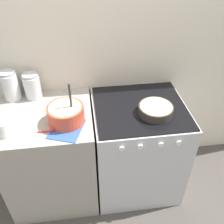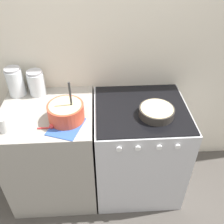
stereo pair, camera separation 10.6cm
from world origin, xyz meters
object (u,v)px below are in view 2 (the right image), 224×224
mixing_bowl (66,111)px  storage_jar_left (16,83)px  storage_jar_middle (37,84)px  tin_can (3,124)px  baking_pan (157,111)px  stove (138,149)px

mixing_bowl → storage_jar_left: mixing_bowl is taller
mixing_bowl → storage_jar_middle: mixing_bowl is taller
storage_jar_middle → tin_can: (-0.15, -0.45, -0.03)m
baking_pan → tin_can: 1.08m
baking_pan → storage_jar_left: bearing=162.2°
baking_pan → storage_jar_left: size_ratio=1.08×
storage_jar_left → tin_can: bearing=-88.1°
baking_pan → stove: bearing=134.1°
stove → storage_jar_left: (-1.00, 0.25, 0.56)m
stove → mixing_bowl: size_ratio=2.90×
stove → storage_jar_middle: bearing=163.1°
tin_can → baking_pan: bearing=5.5°
storage_jar_middle → tin_can: 0.48m
storage_jar_left → storage_jar_middle: bearing=0.0°
stove → baking_pan: (0.09, -0.10, 0.49)m
storage_jar_left → storage_jar_middle: size_ratio=1.16×
storage_jar_left → storage_jar_middle: (0.17, 0.00, -0.01)m
baking_pan → storage_jar_middle: storage_jar_middle is taller
storage_jar_middle → storage_jar_left: bearing=180.0°
stove → storage_jar_left: bearing=165.8°
stove → baking_pan: bearing=-45.9°
stove → tin_can: 1.13m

